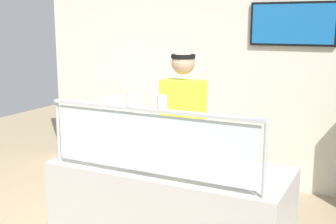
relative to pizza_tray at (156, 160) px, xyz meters
The scene contains 10 objects.
shop_rear_unit 2.42m from the pizza_tray, 86.69° to the left, with size 6.18×0.13×2.70m.
serving_counter 0.51m from the pizza_tray, ahead, with size 1.78×0.76×0.95m, color #BCB7B2.
sneeze_guard 0.46m from the pizza_tray, 68.43° to the right, with size 1.61×0.06×0.49m.
pizza_tray is the anchor object (origin of this frame).
pizza_server 0.04m from the pizza_tray, 46.15° to the right, with size 0.07×0.28×0.01m, color #ADAFB7.
parmesan_shaker 0.61m from the pizza_tray, 91.07° to the right, with size 0.07×0.07×0.10m.
pepper_flake_shaker 0.65m from the pizza_tray, 55.45° to the right, with size 0.07×0.07×0.10m.
worker_figure 0.69m from the pizza_tray, 97.10° to the left, with size 0.41×0.50×1.76m.
prep_shelf 2.50m from the pizza_tray, 129.23° to the left, with size 0.70×0.55×0.83m, color #B7BABF.
pizza_box_stack 2.44m from the pizza_tray, 129.17° to the left, with size 0.48×0.46×0.22m.
Camera 1 is at (2.28, -2.43, 1.99)m, focal length 46.67 mm.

